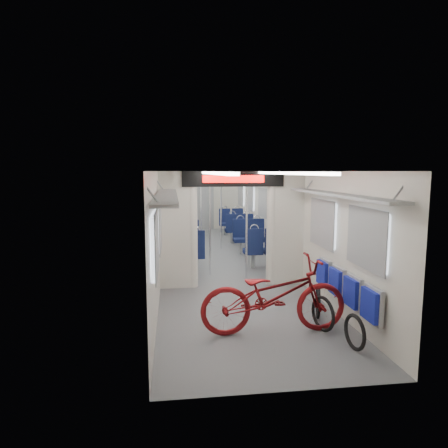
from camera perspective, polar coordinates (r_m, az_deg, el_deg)
name	(u,v)px	position (r m, az deg, el deg)	size (l,w,h in m)	color
carriage	(222,204)	(9.65, -0.33, 2.81)	(12.00, 12.02, 2.31)	#515456
bicycle	(274,295)	(5.79, 7.12, -10.10)	(0.73, 2.09, 1.10)	maroon
flip_bench	(345,287)	(6.31, 16.85, -8.59)	(0.12, 2.07, 0.48)	gray
bike_hoop_a	(355,334)	(5.59, 18.16, -14.72)	(0.48, 0.48, 0.05)	black
bike_hoop_b	(323,315)	(6.07, 13.93, -12.55)	(0.52, 0.52, 0.05)	black
bike_hoop_c	(318,303)	(6.56, 13.27, -10.94)	(0.53, 0.53, 0.05)	black
seat_bay_near_left	(183,243)	(9.91, -5.85, -2.68)	(0.91, 2.08, 1.10)	#0C1437
seat_bay_near_right	(255,240)	(10.35, 4.52, -2.29)	(0.89, 2.00, 1.08)	#0C1437
seat_bay_far_left	(180,224)	(13.14, -6.27, -0.06)	(0.95, 2.25, 1.15)	#0C1437
seat_bay_far_right	(235,223)	(13.64, 1.58, 0.08)	(0.88, 1.93, 1.06)	#0C1437
stanchion_near_left	(210,224)	(8.78, -2.02, 0.03)	(0.04, 0.04, 2.30)	silver
stanchion_near_right	(247,225)	(8.54, 3.25, -0.19)	(0.04, 0.04, 2.30)	silver
stanchion_far_left	(201,211)	(11.55, -3.28, 1.83)	(0.04, 0.04, 2.30)	silver
stanchion_far_right	(221,210)	(11.75, -0.42, 1.94)	(0.04, 0.04, 2.30)	silver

